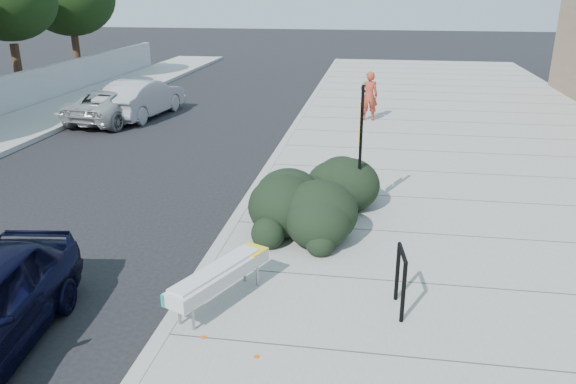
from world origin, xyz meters
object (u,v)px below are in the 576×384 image
Objects in this scene: bench at (220,276)px; wagon_silver at (142,98)px; bike_rack at (401,275)px; pedestrian at (369,96)px; sign_post at (360,143)px; suv_silver at (117,104)px.

bench is 0.45× the size of wagon_silver.
bike_rack is 12.72m from pedestrian.
bike_rack reaches higher than bench.
bench is 4.53m from sign_post.
sign_post reaches higher than bench.
suv_silver is 2.53× the size of pedestrian.
bench is 2.65m from bike_rack.
pedestrian reaches higher than bike_rack.
bench is at bearing 128.22° from suv_silver.
wagon_silver is 2.49× the size of pedestrian.
suv_silver is at bearing 145.60° from bench.
sign_post is at bearing 89.39° from bench.
wagon_silver reaches higher than bench.
sign_post is 8.97m from pedestrian.
bike_rack is at bearing -79.11° from sign_post.
suv_silver is 9.20m from pedestrian.
sign_post is at bearing 140.34° from wagon_silver.
pedestrian is (0.01, 8.94, -0.66)m from sign_post.
sign_post reaches higher than pedestrian.
sign_post is at bearing 82.14° from pedestrian.
sign_post is (-0.77, 3.75, 0.94)m from bike_rack.
suv_silver is at bearing -2.33° from pedestrian.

